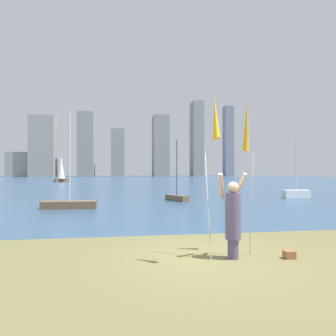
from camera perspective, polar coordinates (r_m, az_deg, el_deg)
ground at (r=58.56m, az=-6.85°, el=-2.48°), size 120.00×138.00×0.12m
person at (r=7.90m, az=11.38°, el=-8.36°), size 0.74×0.55×2.03m
kite_flag_left at (r=7.35m, az=8.31°, el=7.87°), size 0.16×1.11×3.73m
kite_flag_right at (r=8.57m, az=13.72°, el=6.88°), size 0.16×0.59×3.93m
bag at (r=8.43m, az=20.60°, el=-14.10°), size 0.25×0.21×0.19m
sailboat_0 at (r=22.17m, az=1.56°, el=-5.13°), size 1.38×2.09×4.19m
sailboat_1 at (r=18.56m, az=-16.98°, el=-5.94°), size 2.94×1.05×5.34m
sailboat_2 at (r=26.32m, az=21.64°, el=-4.17°), size 2.00×0.72×4.79m
sailboat_3 at (r=60.16m, az=-18.35°, el=-0.14°), size 2.57×2.26×5.61m
skyline_tower_0 at (r=113.53m, az=-24.67°, el=0.56°), size 7.22×6.25×7.75m
skyline_tower_1 at (r=110.42m, az=-21.17°, el=3.55°), size 7.67×6.76×19.19m
skyline_tower_2 at (r=109.21m, az=-14.21°, el=3.98°), size 5.12×7.99×20.73m
skyline_tower_3 at (r=107.63m, az=-8.88°, el=2.67°), size 4.30×4.32×15.60m
skyline_tower_4 at (r=109.41m, az=-1.32°, el=3.86°), size 5.15×7.30×20.32m
skyline_tower_5 at (r=112.02m, az=5.10°, el=5.08°), size 3.67×6.16×25.48m
skyline_tower_6 at (r=114.63m, az=10.59°, el=4.66°), size 3.12×3.31×24.25m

